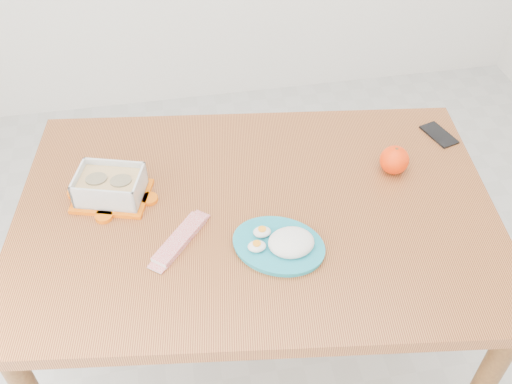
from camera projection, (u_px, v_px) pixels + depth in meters
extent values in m
plane|color=#B7B7B2|center=(277.00, 370.00, 2.02)|extent=(3.50, 3.50, 0.00)
cube|color=#A6652F|center=(256.00, 213.00, 1.57)|extent=(1.41, 1.04, 0.04)
cylinder|color=brown|center=(88.00, 216.00, 2.08)|extent=(0.06, 0.06, 0.71)
cylinder|color=brown|center=(410.00, 205.00, 2.12)|extent=(0.06, 0.06, 0.71)
cube|color=#EC6007|center=(112.00, 196.00, 1.58)|extent=(0.24, 0.20, 0.01)
cube|color=silver|center=(110.00, 185.00, 1.55)|extent=(0.20, 0.17, 0.07)
cube|color=tan|center=(110.00, 187.00, 1.56)|extent=(0.19, 0.16, 0.05)
cylinder|color=#887959|center=(97.00, 181.00, 1.55)|extent=(0.07, 0.07, 0.02)
cylinder|color=#887959|center=(121.00, 183.00, 1.54)|extent=(0.07, 0.07, 0.02)
sphere|color=#FF3905|center=(394.00, 160.00, 1.64)|extent=(0.08, 0.08, 0.08)
cylinder|color=teal|center=(279.00, 246.00, 1.45)|extent=(0.32, 0.32, 0.01)
ellipsoid|color=silver|center=(291.00, 240.00, 1.42)|extent=(0.15, 0.15, 0.05)
ellipsoid|color=silver|center=(262.00, 232.00, 1.46)|extent=(0.06, 0.06, 0.02)
ellipsoid|color=silver|center=(257.00, 246.00, 1.42)|extent=(0.06, 0.06, 0.02)
cube|color=red|center=(180.00, 239.00, 1.46)|extent=(0.15, 0.17, 0.02)
cube|color=black|center=(439.00, 135.00, 1.78)|extent=(0.09, 0.13, 0.01)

